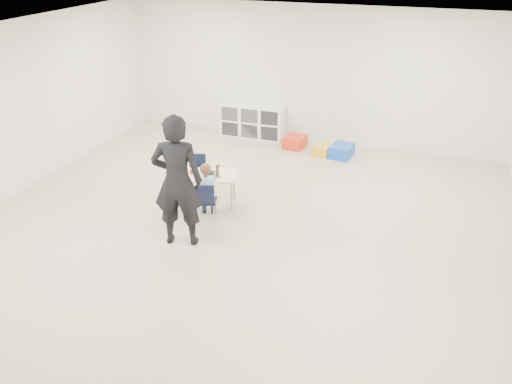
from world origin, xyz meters
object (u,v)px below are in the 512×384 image
(adult, at_px, (177,181))
(cubby_shelf, at_px, (252,121))
(chair_near, at_px, (207,200))
(child, at_px, (206,190))
(table, at_px, (202,189))

(adult, bearing_deg, cubby_shelf, -98.46)
(chair_near, height_order, adult, adult)
(chair_near, distance_m, child, 0.18)
(table, bearing_deg, chair_near, -73.45)
(cubby_shelf, distance_m, adult, 4.63)
(table, distance_m, adult, 1.42)
(child, bearing_deg, cubby_shelf, 82.60)
(table, height_order, child, child)
(cubby_shelf, bearing_deg, table, -84.10)
(table, bearing_deg, cubby_shelf, 78.96)
(cubby_shelf, xyz_separation_m, adult, (0.58, -4.55, 0.61))
(chair_near, distance_m, cubby_shelf, 3.83)
(child, distance_m, adult, 0.90)
(chair_near, bearing_deg, cubby_shelf, 82.60)
(chair_near, bearing_deg, child, 0.00)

